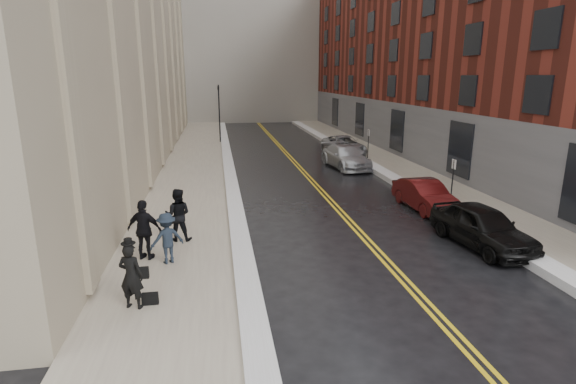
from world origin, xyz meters
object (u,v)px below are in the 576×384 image
object	(u,v)px
car_black	(482,226)
pedestrian_main	(131,276)
pedestrian_c	(145,230)
car_maroon	(425,195)
pedestrian_b	(167,238)
pedestrian_a	(178,215)
car_silver_near	(346,157)
car_silver_far	(344,146)

from	to	relation	value
car_black	pedestrian_main	size ratio (longest dim) A/B	2.52
car_black	pedestrian_c	distance (m)	11.69
car_maroon	pedestrian_b	bearing A→B (deg)	-159.48
car_black	pedestrian_main	bearing A→B (deg)	-172.59
pedestrian_a	pedestrian_c	world-z (taller)	pedestrian_c
car_black	pedestrian_c	bearing A→B (deg)	171.57
car_silver_near	pedestrian_main	world-z (taller)	pedestrian_main
car_maroon	pedestrian_b	world-z (taller)	pedestrian_b
car_maroon	car_silver_near	distance (m)	10.02
car_maroon	pedestrian_a	size ratio (longest dim) A/B	2.13
car_maroon	pedestrian_main	xyz separation A→B (m)	(-11.59, -7.58, 0.36)
car_silver_far	pedestrian_main	bearing A→B (deg)	-120.72
car_maroon	car_black	bearing A→B (deg)	-93.48
car_silver_near	pedestrian_b	xyz separation A→B (m)	(-10.14, -14.73, 0.24)
car_black	pedestrian_main	distance (m)	11.91
car_maroon	pedestrian_main	world-z (taller)	pedestrian_main
car_black	car_maroon	size ratio (longest dim) A/B	1.09
pedestrian_main	pedestrian_b	world-z (taller)	pedestrian_main
car_black	pedestrian_a	distance (m)	10.93
pedestrian_main	pedestrian_a	world-z (taller)	pedestrian_a
car_silver_far	car_silver_near	bearing A→B (deg)	-106.92
pedestrian_b	car_black	bearing A→B (deg)	156.70
pedestrian_c	pedestrian_a	bearing A→B (deg)	-100.65
car_silver_far	pedestrian_a	world-z (taller)	pedestrian_a
pedestrian_c	car_black	bearing A→B (deg)	-162.40
car_maroon	pedestrian_c	world-z (taller)	pedestrian_c
car_silver_far	pedestrian_main	xyz separation A→B (m)	(-11.98, -22.38, 0.31)
car_maroon	car_silver_far	xyz separation A→B (m)	(0.38, 14.80, 0.05)
car_silver_far	car_maroon	bearing A→B (deg)	-94.04
car_silver_near	pedestrian_main	size ratio (longest dim) A/B	2.88
car_maroon	pedestrian_c	xyz separation A→B (m)	(-11.73, -4.32, 0.47)
pedestrian_main	pedestrian_c	bearing A→B (deg)	-68.77
pedestrian_a	pedestrian_c	xyz separation A→B (m)	(-0.93, -1.61, 0.03)
car_black	car_silver_near	world-z (taller)	car_black
car_maroon	car_silver_near	size ratio (longest dim) A/B	0.81
car_silver_near	pedestrian_main	distance (m)	20.59
car_silver_near	pedestrian_b	world-z (taller)	pedestrian_b
car_silver_far	pedestrian_main	size ratio (longest dim) A/B	2.95
car_silver_far	pedestrian_a	distance (m)	20.78
pedestrian_main	car_silver_near	bearing A→B (deg)	-102.54
pedestrian_c	car_silver_far	bearing A→B (deg)	-103.04
pedestrian_a	car_silver_near	bearing A→B (deg)	-119.62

